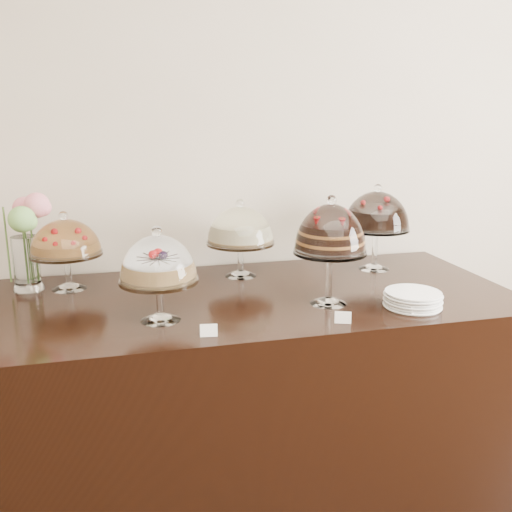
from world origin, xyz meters
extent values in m
cube|color=#C0B29B|center=(0.00, 3.00, 1.50)|extent=(5.00, 0.04, 3.00)
cube|color=black|center=(-0.31, 2.45, 0.45)|extent=(2.20, 1.00, 0.90)
cone|color=white|center=(-0.72, 2.24, 0.91)|extent=(0.15, 0.15, 0.02)
cylinder|color=white|center=(-0.72, 2.24, 0.99)|extent=(0.03, 0.03, 0.12)
cylinder|color=white|center=(-0.72, 2.24, 1.05)|extent=(0.29, 0.29, 0.01)
cylinder|color=tan|center=(-0.72, 2.24, 1.09)|extent=(0.23, 0.23, 0.06)
sphere|color=#B30E10|center=(-0.66, 2.26, 1.13)|extent=(0.02, 0.02, 0.02)
sphere|color=#B30E10|center=(-0.76, 2.28, 1.13)|extent=(0.02, 0.02, 0.02)
sphere|color=#B30E10|center=(-0.73, 2.18, 1.13)|extent=(0.02, 0.02, 0.02)
sphere|color=white|center=(-0.72, 2.24, 1.24)|extent=(0.04, 0.04, 0.04)
cone|color=white|center=(-0.05, 2.26, 0.91)|extent=(0.15, 0.15, 0.02)
cylinder|color=white|center=(-0.05, 2.26, 1.02)|extent=(0.03, 0.03, 0.18)
cylinder|color=white|center=(-0.05, 2.26, 1.11)|extent=(0.29, 0.29, 0.01)
cylinder|color=black|center=(-0.05, 2.26, 1.17)|extent=(0.22, 0.22, 0.10)
sphere|color=#B30E10|center=(0.01, 2.28, 1.23)|extent=(0.02, 0.02, 0.02)
sphere|color=#B30E10|center=(-0.06, 2.32, 1.23)|extent=(0.02, 0.02, 0.02)
sphere|color=#B30E10|center=(-0.10, 2.25, 1.23)|extent=(0.02, 0.02, 0.02)
sphere|color=#B30E10|center=(-0.03, 2.21, 1.23)|extent=(0.02, 0.02, 0.02)
sphere|color=white|center=(-0.05, 2.26, 1.32)|extent=(0.04, 0.04, 0.04)
cone|color=white|center=(-0.30, 2.74, 0.91)|extent=(0.15, 0.15, 0.02)
cylinder|color=white|center=(-0.30, 2.74, 0.99)|extent=(0.03, 0.03, 0.13)
cylinder|color=white|center=(-0.30, 2.74, 1.06)|extent=(0.32, 0.32, 0.01)
cylinder|color=#F4EABD|center=(-0.30, 2.74, 1.10)|extent=(0.26, 0.26, 0.08)
sphere|color=white|center=(-0.30, 2.74, 1.24)|extent=(0.04, 0.04, 0.04)
cone|color=white|center=(0.36, 2.69, 0.91)|extent=(0.15, 0.15, 0.02)
cylinder|color=white|center=(0.36, 2.69, 1.01)|extent=(0.03, 0.03, 0.17)
cylinder|color=white|center=(0.36, 2.69, 1.10)|extent=(0.32, 0.32, 0.01)
cylinder|color=black|center=(0.36, 2.69, 1.15)|extent=(0.26, 0.26, 0.08)
sphere|color=#B30E10|center=(0.43, 2.71, 1.20)|extent=(0.02, 0.02, 0.02)
sphere|color=#B30E10|center=(0.31, 2.74, 1.20)|extent=(0.02, 0.02, 0.02)
sphere|color=#B30E10|center=(0.34, 2.62, 1.20)|extent=(0.02, 0.02, 0.02)
sphere|color=white|center=(0.36, 2.69, 1.30)|extent=(0.04, 0.04, 0.04)
cone|color=white|center=(-1.07, 2.72, 0.91)|extent=(0.15, 0.15, 0.02)
cylinder|color=white|center=(-1.07, 2.72, 0.99)|extent=(0.03, 0.03, 0.13)
cylinder|color=white|center=(-1.07, 2.72, 1.06)|extent=(0.31, 0.31, 0.01)
cylinder|color=#B57635|center=(-1.07, 2.72, 1.08)|extent=(0.25, 0.25, 0.04)
sphere|color=#B30E10|center=(-1.01, 2.74, 1.11)|extent=(0.02, 0.02, 0.02)
sphere|color=#B30E10|center=(-1.06, 2.79, 1.11)|extent=(0.02, 0.02, 0.02)
sphere|color=#B30E10|center=(-1.12, 2.77, 1.11)|extent=(0.02, 0.02, 0.02)
sphere|color=#B30E10|center=(-1.14, 2.70, 1.11)|extent=(0.02, 0.02, 0.02)
sphere|color=#B30E10|center=(-1.09, 2.66, 1.11)|extent=(0.02, 0.02, 0.02)
sphere|color=#B30E10|center=(-1.02, 2.68, 1.11)|extent=(0.02, 0.02, 0.02)
sphere|color=white|center=(-1.07, 2.72, 1.22)|extent=(0.04, 0.04, 0.04)
cylinder|color=white|center=(-1.24, 2.76, 1.02)|extent=(0.11, 0.11, 0.24)
cylinder|color=#476B2D|center=(-1.21, 2.76, 1.10)|extent=(0.01, 0.01, 0.33)
sphere|color=pink|center=(-1.18, 2.76, 1.27)|extent=(0.11, 0.11, 0.11)
cylinder|color=#476B2D|center=(-1.24, 2.80, 1.09)|extent=(0.01, 0.01, 0.30)
sphere|color=pink|center=(-1.24, 2.84, 1.24)|extent=(0.10, 0.10, 0.10)
cylinder|color=#476B2D|center=(-1.31, 2.75, 1.10)|extent=(0.01, 0.01, 0.33)
cylinder|color=#476B2D|center=(-1.23, 2.72, 1.08)|extent=(0.01, 0.01, 0.28)
sphere|color=#6CA34E|center=(-1.23, 2.68, 1.22)|extent=(0.11, 0.11, 0.11)
cylinder|color=white|center=(0.26, 2.14, 0.90)|extent=(0.22, 0.22, 0.01)
cylinder|color=white|center=(0.26, 2.14, 0.92)|extent=(0.21, 0.21, 0.01)
cylinder|color=white|center=(0.26, 2.14, 0.93)|extent=(0.22, 0.22, 0.01)
cylinder|color=white|center=(0.26, 2.14, 0.94)|extent=(0.21, 0.21, 0.01)
cylinder|color=white|center=(0.26, 2.14, 0.95)|extent=(0.22, 0.22, 0.01)
cylinder|color=white|center=(0.26, 2.14, 0.96)|extent=(0.21, 0.21, 0.01)
cube|color=white|center=(-0.57, 2.04, 0.92)|extent=(0.06, 0.02, 0.04)
cube|color=white|center=(0.24, 2.05, 0.92)|extent=(0.06, 0.02, 0.04)
cube|color=white|center=(-0.07, 2.04, 0.92)|extent=(0.06, 0.04, 0.04)
camera|label=1|loc=(-0.86, 0.22, 1.66)|focal=40.00mm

